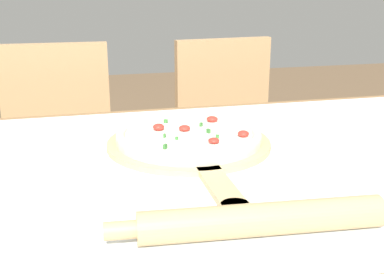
{
  "coord_description": "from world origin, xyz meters",
  "views": [
    {
      "loc": [
        -0.24,
        -0.88,
        1.09
      ],
      "look_at": [
        -0.01,
        0.07,
        0.77
      ],
      "focal_mm": 45.0,
      "sensor_mm": 36.0,
      "label": 1
    }
  ],
  "objects_px": {
    "chair_left": "(59,153)",
    "pizza_peel": "(191,146)",
    "pizza": "(189,135)",
    "chair_right": "(231,140)",
    "rolling_pin": "(262,219)"
  },
  "relations": [
    {
      "from": "rolling_pin",
      "to": "pizza_peel",
      "type": "bearing_deg",
      "value": 91.95
    },
    {
      "from": "pizza_peel",
      "to": "rolling_pin",
      "type": "bearing_deg",
      "value": -88.05
    },
    {
      "from": "pizza_peel",
      "to": "rolling_pin",
      "type": "relative_size",
      "value": 1.19
    },
    {
      "from": "pizza",
      "to": "chair_left",
      "type": "relative_size",
      "value": 0.36
    },
    {
      "from": "pizza_peel",
      "to": "chair_right",
      "type": "distance_m",
      "value": 0.81
    },
    {
      "from": "rolling_pin",
      "to": "chair_left",
      "type": "xyz_separation_m",
      "value": [
        -0.33,
        1.09,
        -0.26
      ]
    },
    {
      "from": "rolling_pin",
      "to": "chair_left",
      "type": "relative_size",
      "value": 0.51
    },
    {
      "from": "rolling_pin",
      "to": "chair_right",
      "type": "relative_size",
      "value": 0.51
    },
    {
      "from": "chair_left",
      "to": "chair_right",
      "type": "height_order",
      "value": "same"
    },
    {
      "from": "pizza",
      "to": "chair_right",
      "type": "xyz_separation_m",
      "value": [
        0.32,
        0.68,
        -0.26
      ]
    },
    {
      "from": "chair_left",
      "to": "pizza",
      "type": "bearing_deg",
      "value": -64.54
    },
    {
      "from": "chair_left",
      "to": "pizza_peel",
      "type": "bearing_deg",
      "value": -65.15
    },
    {
      "from": "pizza",
      "to": "chair_right",
      "type": "relative_size",
      "value": 0.36
    },
    {
      "from": "pizza_peel",
      "to": "rolling_pin",
      "type": "distance_m",
      "value": 0.39
    },
    {
      "from": "pizza",
      "to": "rolling_pin",
      "type": "relative_size",
      "value": 0.71
    }
  ]
}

